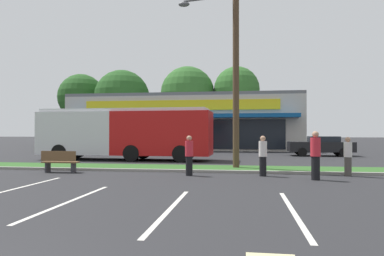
% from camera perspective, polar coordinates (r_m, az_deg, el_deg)
% --- Properties ---
extents(grass_median, '(56.00, 2.20, 0.12)m').
position_cam_1_polar(grass_median, '(17.12, -3.35, -6.42)').
color(grass_median, '#2D5B23').
rests_on(grass_median, ground_plane).
extents(curb_lip, '(56.00, 0.24, 0.12)m').
position_cam_1_polar(curb_lip, '(15.93, -4.23, -6.85)').
color(curb_lip, gray).
rests_on(curb_lip, ground_plane).
extents(parking_stripe_0, '(0.12, 4.80, 0.01)m').
position_cam_1_polar(parking_stripe_0, '(12.79, -25.83, -8.58)').
color(parking_stripe_0, silver).
rests_on(parking_stripe_0, ground_plane).
extents(parking_stripe_1, '(0.12, 4.80, 0.01)m').
position_cam_1_polar(parking_stripe_1, '(9.80, -19.04, -11.07)').
color(parking_stripe_1, silver).
rests_on(parking_stripe_1, ground_plane).
extents(parking_stripe_2, '(0.12, 4.80, 0.01)m').
position_cam_1_polar(parking_stripe_2, '(8.41, -3.54, -12.86)').
color(parking_stripe_2, silver).
rests_on(parking_stripe_2, ground_plane).
extents(parking_stripe_3, '(0.12, 4.80, 0.01)m').
position_cam_1_polar(parking_stripe_3, '(8.45, 15.95, -12.78)').
color(parking_stripe_3, silver).
rests_on(parking_stripe_3, ground_plane).
extents(storefront_building, '(23.07, 12.07, 5.55)m').
position_cam_1_polar(storefront_building, '(38.51, -0.60, 0.84)').
color(storefront_building, '#BCB7AD').
rests_on(storefront_building, ground_plane).
extents(tree_far_left, '(6.43, 6.43, 9.92)m').
position_cam_1_polar(tree_far_left, '(52.31, -17.38, 4.77)').
color(tree_far_left, '#473323').
rests_on(tree_far_left, ground_plane).
extents(tree_left, '(7.33, 7.33, 10.05)m').
position_cam_1_polar(tree_left, '(48.36, -11.20, 4.82)').
color(tree_left, '#473323').
rests_on(tree_left, ground_plane).
extents(tree_mid_left, '(7.11, 7.11, 10.47)m').
position_cam_1_polar(tree_mid_left, '(47.17, -0.72, 5.60)').
color(tree_mid_left, '#473323').
rests_on(tree_mid_left, ground_plane).
extents(tree_mid, '(5.94, 5.94, 10.31)m').
position_cam_1_polar(tree_mid, '(46.76, 7.19, 6.16)').
color(tree_mid, '#473323').
rests_on(tree_mid, ground_plane).
extents(utility_pole, '(3.12, 2.39, 11.49)m').
position_cam_1_polar(utility_pole, '(17.38, 6.65, 13.74)').
color(utility_pole, '#4C3826').
rests_on(utility_pole, ground_plane).
extents(city_bus, '(11.16, 2.91, 3.25)m').
position_cam_1_polar(city_bus, '(23.04, -10.70, -0.68)').
color(city_bus, '#B71414').
rests_on(city_bus, ground_plane).
extents(bus_stop_bench, '(1.60, 0.45, 0.95)m').
position_cam_1_polar(bus_stop_bench, '(16.70, -20.51, -5.00)').
color(bus_stop_bench, brown).
rests_on(bus_stop_bench, ground_plane).
extents(car_1, '(4.62, 1.97, 1.46)m').
position_cam_1_polar(car_1, '(28.09, 20.02, -2.68)').
color(car_1, black).
rests_on(car_1, ground_plane).
extents(car_4, '(4.77, 1.97, 1.57)m').
position_cam_1_polar(car_4, '(28.97, -4.95, -2.58)').
color(car_4, black).
rests_on(car_4, ground_plane).
extents(pedestrian_near_bench, '(0.33, 0.33, 1.64)m').
position_cam_1_polar(pedestrian_near_bench, '(14.52, -0.47, -4.44)').
color(pedestrian_near_bench, black).
rests_on(pedestrian_near_bench, ground_plane).
extents(pedestrian_by_pole, '(0.37, 0.37, 1.82)m').
position_cam_1_polar(pedestrian_by_pole, '(13.97, 19.26, -4.18)').
color(pedestrian_by_pole, black).
rests_on(pedestrian_by_pole, ground_plane).
extents(pedestrian_mid, '(0.32, 0.32, 1.58)m').
position_cam_1_polar(pedestrian_mid, '(15.69, 23.80, -4.20)').
color(pedestrian_mid, '#47423D').
rests_on(pedestrian_mid, ground_plane).
extents(pedestrian_far, '(0.33, 0.33, 1.63)m').
position_cam_1_polar(pedestrian_far, '(14.62, 11.34, -4.41)').
color(pedestrian_far, black).
rests_on(pedestrian_far, ground_plane).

